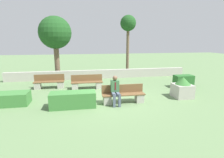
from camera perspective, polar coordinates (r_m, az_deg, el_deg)
The scene contains 12 objects.
ground_plane at distance 9.08m, azimuth -0.29°, elevation -6.26°, with size 60.00×60.00×0.00m, color #607F51.
perimeter_wall at distance 13.70m, azimuth -3.84°, elevation 1.61°, with size 13.91×0.30×0.67m.
bench_front at distance 8.36m, azimuth 3.72°, elevation -5.54°, with size 2.03×0.48×0.85m.
bench_left_side at distance 11.49m, azimuth -19.81°, elevation -1.30°, with size 1.82×0.49×0.85m.
bench_right_side at distance 10.81m, azimuth -8.17°, elevation -1.48°, with size 1.91×0.48×0.85m.
person_seated_man at distance 8.02m, azimuth 1.12°, elevation -3.27°, with size 0.38×0.63×1.34m.
hedge_block_near_left at distance 9.32m, azimuth -29.91°, elevation -5.63°, with size 1.51×0.86×0.58m.
hedge_block_near_right at distance 8.00m, azimuth -12.59°, elevation -6.58°, with size 1.99×0.74×0.69m.
hedge_block_mid_left at distance 11.96m, azimuth 22.27°, elevation -0.68°, with size 1.16×0.63×0.77m.
planter_corner_left at distance 9.81m, azimuth 22.01°, elevation -2.69°, with size 0.90×0.90×1.07m.
tree_leftmost at distance 14.45m, azimuth -18.08°, elevation 13.99°, with size 2.46×2.46×4.73m.
tree_center_left at distance 15.38m, azimuth 5.28°, elevation 16.92°, with size 1.32×1.32×5.00m.
Camera 1 is at (-1.48, -8.47, 2.93)m, focal length 28.00 mm.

